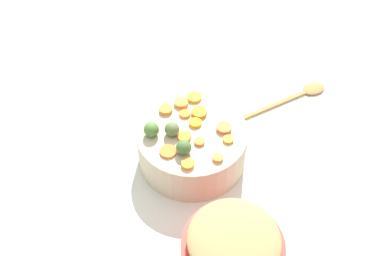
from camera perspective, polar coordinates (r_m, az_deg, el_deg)
The scene contains 21 objects.
tabletop at distance 1.11m, azimuth 0.34°, elevation -5.39°, with size 2.40×2.40×0.02m, color silver.
serving_bowl_carrots at distance 1.08m, azimuth 0.00°, elevation -2.29°, with size 0.28×0.28×0.11m, color #C0B292.
metal_pot at distance 0.92m, azimuth 5.30°, elevation -16.70°, with size 0.21×0.21×0.10m, color red.
stuffing_mound at distance 0.86m, azimuth 5.65°, elevation -14.61°, with size 0.19×0.19×0.04m, color tan.
carrot_slice_0 at distance 1.07m, azimuth 0.97°, elevation 2.08°, with size 0.04×0.04×0.01m, color orange.
carrot_slice_1 at distance 0.99m, azimuth -3.21°, elevation -3.16°, with size 0.04×0.04×0.01m, color orange.
carrot_slice_2 at distance 1.05m, azimuth 0.45°, elevation 0.69°, with size 0.03×0.03×0.01m, color orange.
carrot_slice_3 at distance 1.10m, azimuth -1.45°, elevation 3.37°, with size 0.04×0.04×0.01m, color orange.
carrot_slice_4 at distance 1.08m, azimuth -3.53°, elevation 2.45°, with size 0.03×0.03×0.01m, color orange.
carrot_slice_5 at distance 1.02m, azimuth -1.04°, elevation -1.21°, with size 0.03×0.03×0.01m, color orange.
carrot_slice_6 at distance 1.01m, azimuth 1.01°, elevation -1.88°, with size 0.02×0.02×0.01m, color orange.
carrot_slice_7 at distance 1.11m, azimuth 0.29°, elevation 4.13°, with size 0.04×0.04×0.01m, color orange.
carrot_slice_8 at distance 1.07m, azimuth -0.95°, elevation 1.89°, with size 0.03×0.03×0.01m, color orange.
carrot_slice_9 at distance 0.98m, azimuth 3.50°, elevation -4.04°, with size 0.02×0.02×0.01m, color orange.
carrot_slice_10 at distance 1.04m, azimuth 4.31°, elevation -0.02°, with size 0.04×0.04×0.01m, color orange.
carrot_slice_11 at distance 1.02m, azimuth 4.88°, elevation -1.56°, with size 0.03×0.03×0.01m, color orange.
carrot_slice_12 at distance 0.97m, azimuth -0.58°, elevation -4.88°, with size 0.03×0.03×0.01m, color orange.
brussels_sprout_0 at distance 0.98m, azimuth -0.89°, elevation -2.72°, with size 0.04×0.04×0.04m, color #456E37.
brussels_sprout_1 at distance 1.02m, azimuth -5.49°, elevation -0.21°, with size 0.04×0.04×0.04m, color #4C7B33.
brussels_sprout_2 at distance 1.02m, azimuth -2.71°, elevation -0.16°, with size 0.04×0.04×0.04m, color #5B7340.
wooden_spoon at distance 1.31m, azimuth 13.99°, elevation 4.29°, with size 0.31×0.19×0.01m.
Camera 1 is at (0.57, 0.34, 0.90)m, focal length 39.76 mm.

